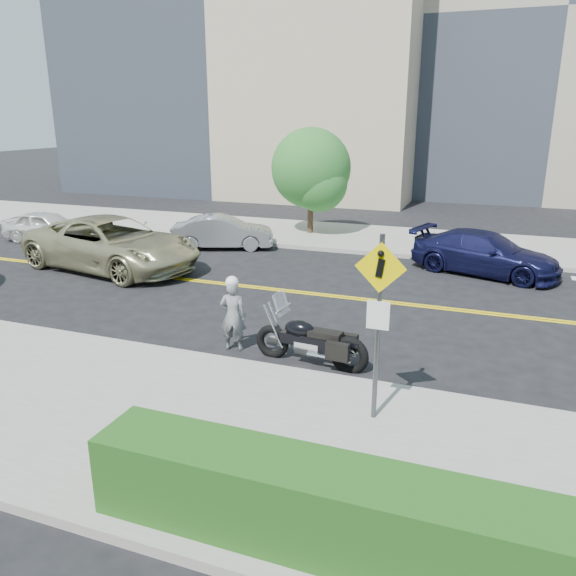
# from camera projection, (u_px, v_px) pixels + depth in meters

# --- Properties ---
(ground_plane) EXTENTS (120.00, 120.00, 0.00)m
(ground_plane) POSITION_uv_depth(u_px,v_px,m) (276.00, 290.00, 16.14)
(ground_plane) COLOR black
(ground_plane) RESTS_ON ground
(sidewalk_near) EXTENTS (60.00, 5.00, 0.15)m
(sidewalk_near) POSITION_uv_depth(u_px,v_px,m) (111.00, 410.00, 9.41)
(sidewalk_near) COLOR #9E9B91
(sidewalk_near) RESTS_ON ground_plane
(sidewalk_far) EXTENTS (60.00, 5.00, 0.15)m
(sidewalk_far) POSITION_uv_depth(u_px,v_px,m) (344.00, 237.00, 22.83)
(sidewalk_far) COLOR #9E9B91
(sidewalk_far) RESTS_ON ground_plane
(building_mid) EXTENTS (18.00, 14.00, 20.00)m
(building_mid) POSITION_uv_depth(u_px,v_px,m) (557.00, 25.00, 33.79)
(building_mid) COLOR #A39984
(building_mid) RESTS_ON ground_plane
(hedge) EXTENTS (9.00, 0.90, 1.00)m
(hedge) POSITION_uv_depth(u_px,v_px,m) (489.00, 549.00, 5.62)
(hedge) COLOR #235619
(hedge) RESTS_ON sidewalk_near
(pedestrian_sign) EXTENTS (0.78, 0.08, 3.00)m
(pedestrian_sign) POSITION_uv_depth(u_px,v_px,m) (379.00, 311.00, 8.51)
(pedestrian_sign) COLOR #4C4C51
(pedestrian_sign) RESTS_ON sidewalk_near
(motorcyclist) EXTENTS (0.63, 0.48, 1.64)m
(motorcyclist) POSITION_uv_depth(u_px,v_px,m) (233.00, 314.00, 11.79)
(motorcyclist) COLOR #A9AAAE
(motorcyclist) RESTS_ON ground
(motorcycle) EXTENTS (2.38, 0.89, 1.42)m
(motorcycle) POSITION_uv_depth(u_px,v_px,m) (311.00, 331.00, 11.14)
(motorcycle) COLOR black
(motorcycle) RESTS_ON ground
(suv) EXTENTS (6.47, 3.83, 1.69)m
(suv) POSITION_uv_depth(u_px,v_px,m) (112.00, 244.00, 18.06)
(suv) COLOR tan
(suv) RESTS_ON ground
(parked_car_white) EXTENTS (3.65, 1.70, 1.21)m
(parked_car_white) POSITION_uv_depth(u_px,v_px,m) (47.00, 226.00, 22.15)
(parked_car_white) COLOR white
(parked_car_white) RESTS_ON ground
(parked_car_silver) EXTENTS (3.97, 2.57, 1.23)m
(parked_car_silver) POSITION_uv_depth(u_px,v_px,m) (223.00, 232.00, 20.99)
(parked_car_silver) COLOR #97999E
(parked_car_silver) RESTS_ON ground
(parked_car_blue) EXTENTS (4.91, 3.14, 1.32)m
(parked_car_blue) POSITION_uv_depth(u_px,v_px,m) (485.00, 253.00, 17.59)
(parked_car_blue) COLOR #151641
(parked_car_blue) RESTS_ON ground
(tree_far_a) EXTENTS (3.20, 3.20, 4.38)m
(tree_far_a) POSITION_uv_depth(u_px,v_px,m) (311.00, 168.00, 22.49)
(tree_far_a) COLOR #382619
(tree_far_a) RESTS_ON ground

